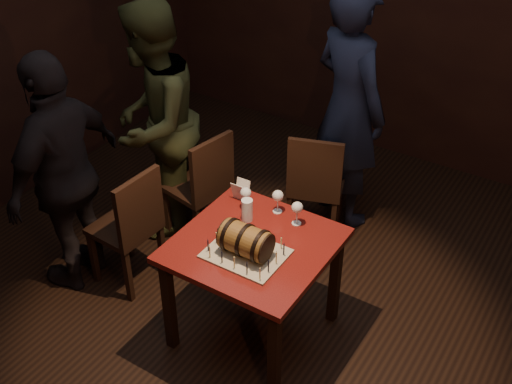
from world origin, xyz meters
TOP-DOWN VIEW (x-y plane):
  - room_shell at (0.00, 0.00)m, footprint 5.04×5.04m
  - pub_table at (0.05, -0.16)m, footprint 0.90×0.90m
  - cake_board at (0.07, -0.28)m, footprint 0.45×0.35m
  - barrel_cake at (0.07, -0.28)m, footprint 0.35×0.20m
  - birthday_candles at (0.07, -0.28)m, footprint 0.40×0.30m
  - wine_glass_left at (-0.17, 0.10)m, footprint 0.07×0.07m
  - wine_glass_mid at (0.01, 0.18)m, footprint 0.07×0.07m
  - wine_glass_right at (0.18, 0.14)m, footprint 0.07×0.07m
  - pint_of_ale at (-0.10, 0.01)m, footprint 0.07×0.07m
  - menu_card at (-0.26, 0.17)m, footprint 0.10×0.05m
  - chair_back at (-0.09, 0.92)m, footprint 0.51×0.51m
  - chair_left_rear at (-0.78, 0.46)m, footprint 0.47×0.47m
  - chair_left_front at (-0.91, -0.20)m, footprint 0.42×0.42m
  - person_back at (-0.06, 1.34)m, footprint 0.83×0.71m
  - person_left_rear at (-1.21, 0.44)m, footprint 0.92×1.05m
  - person_left_front at (-1.31, -0.35)m, footprint 0.52×1.05m

SIDE VIEW (x-z plane):
  - chair_back at x=-0.09m, z-range 0.06..0.99m
  - chair_left_rear at x=-0.78m, z-range 0.06..0.99m
  - chair_left_front at x=-0.91m, z-range 0.06..0.99m
  - pub_table at x=0.05m, z-range 0.27..1.02m
  - cake_board at x=0.07m, z-range 0.75..0.76m
  - birthday_candles at x=0.07m, z-range 0.76..0.85m
  - menu_card at x=-0.26m, z-range 0.75..0.88m
  - pint_of_ale at x=-0.10m, z-range 0.75..0.90m
  - barrel_cake at x=0.07m, z-range 0.75..0.96m
  - person_left_front at x=-1.31m, z-range 0.00..1.73m
  - wine_glass_mid at x=0.01m, z-range 0.79..0.95m
  - wine_glass_left at x=-0.17m, z-range 0.79..0.95m
  - wine_glass_right at x=0.18m, z-range 0.79..0.95m
  - person_left_rear at x=-1.21m, z-range 0.00..1.83m
  - person_back at x=-0.06m, z-range 0.00..1.93m
  - room_shell at x=0.00m, z-range 0.00..2.80m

